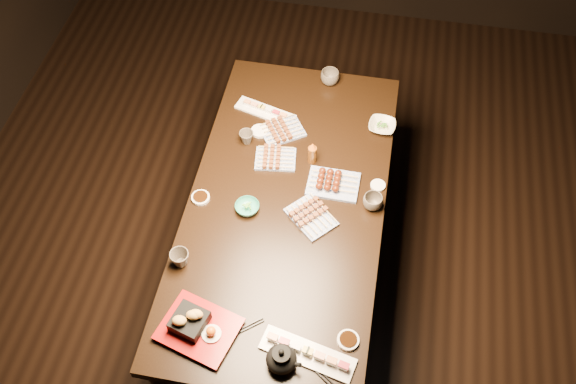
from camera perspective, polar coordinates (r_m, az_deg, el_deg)
The scene contains 23 objects.
ground at distance 3.56m, azimuth -1.27°, elevation -9.07°, with size 5.00×5.00×0.00m, color black.
dining_table at distance 3.27m, azimuth -0.16°, elevation -4.79°, with size 0.90×1.80×0.75m, color black.
sushi_platter_near at distance 2.58m, azimuth 1.76°, elevation -14.05°, with size 0.38×0.11×0.05m, color white, non-canonical shape.
sushi_platter_far at distance 3.31m, azimuth -2.03°, elevation 7.31°, with size 0.32×0.09×0.04m, color white, non-canonical shape.
yakitori_plate_center at distance 3.09m, azimuth -1.12°, elevation 3.16°, with size 0.19×0.14×0.05m, color #828EB6, non-canonical shape.
yakitori_plate_right at distance 2.89m, azimuth 2.07°, elevation -2.02°, with size 0.22×0.16×0.05m, color #828EB6, non-canonical shape.
yakitori_plate_left at distance 3.21m, azimuth -0.52°, elevation 5.66°, with size 0.21×0.15×0.05m, color #828EB6, non-canonical shape.
tsukune_plate at distance 3.00m, azimuth 4.06°, elevation 0.95°, with size 0.24×0.17×0.06m, color #828EB6, non-canonical shape.
edamame_bowl_green at distance 2.93m, azimuth -3.64°, elevation -1.38°, with size 0.11×0.11×0.03m, color #2E8F74.
edamame_bowl_cream at distance 3.27m, azimuth 8.35°, elevation 5.82°, with size 0.13×0.13×0.03m, color beige.
tempura_tray at distance 2.62m, azimuth -8.02°, elevation -11.61°, with size 0.30×0.24×0.11m, color black, non-canonical shape.
teacup_near_left at distance 2.79m, azimuth -9.58°, elevation -5.85°, with size 0.08×0.08×0.08m, color #494138.
teacup_mid_right at distance 2.94m, azimuth 7.54°, elevation -0.88°, with size 0.09×0.09×0.07m, color #494138.
teacup_far_left at distance 3.17m, azimuth -3.71°, elevation 4.88°, with size 0.07×0.07×0.07m, color #494138.
teacup_far_right at distance 3.45m, azimuth 3.74°, elevation 10.14°, with size 0.10×0.10×0.08m, color #494138.
teapot at distance 2.53m, azimuth -0.59°, elevation -14.51°, with size 0.14×0.14×0.12m, color black, non-canonical shape.
condiment_bottle at distance 3.06m, azimuth 2.18°, elevation 3.54°, with size 0.04×0.04×0.13m, color #65350D.
sauce_dish_west at distance 2.99m, azimuth -7.78°, elevation -0.50°, with size 0.09×0.09×0.02m, color white.
sauce_dish_east at distance 3.04m, azimuth 8.00°, elevation 0.58°, with size 0.07×0.07×0.01m, color white.
sauce_dish_se at distance 2.63m, azimuth 5.36°, elevation -12.97°, with size 0.09×0.09×0.02m, color white.
sauce_dish_nw at distance 3.22m, azimuth -2.54°, elevation 5.43°, with size 0.09×0.09×0.02m, color white.
chopsticks_near at distance 2.65m, azimuth -4.34°, elevation -12.24°, with size 0.22×0.02×0.01m, color black, non-canonical shape.
chopsticks_se at distance 2.57m, azimuth 3.07°, elevation -16.01°, with size 0.23×0.02×0.01m, color black, non-canonical shape.
Camera 1 is at (0.37, -1.58, 3.17)m, focal length 40.00 mm.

